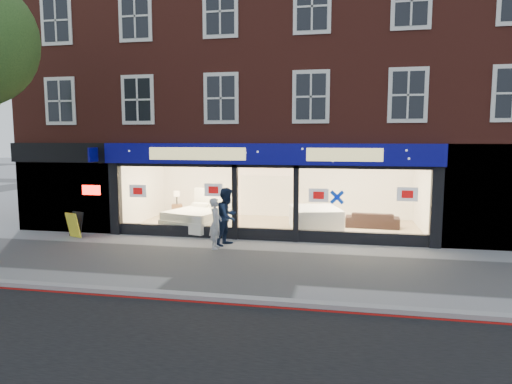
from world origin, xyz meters
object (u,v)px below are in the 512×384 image
(display_bed, at_px, (200,217))
(mattress_stack, at_px, (315,219))
(sofa, at_px, (372,220))
(pedestrian_blue, at_px, (227,217))
(pedestrian_grey, at_px, (216,223))
(a_board, at_px, (75,225))

(display_bed, xyz_separation_m, mattress_stack, (4.34, 0.36, 0.03))
(display_bed, xyz_separation_m, sofa, (6.44, 1.25, -0.09))
(display_bed, height_order, pedestrian_blue, pedestrian_blue)
(display_bed, height_order, sofa, display_bed)
(display_bed, bearing_deg, sofa, 29.41)
(sofa, xyz_separation_m, pedestrian_grey, (-5.03, -3.98, 0.41))
(mattress_stack, relative_size, pedestrian_blue, 1.30)
(display_bed, height_order, mattress_stack, display_bed)
(pedestrian_grey, xyz_separation_m, pedestrian_blue, (0.24, 0.52, 0.14))
(pedestrian_blue, bearing_deg, mattress_stack, -29.93)
(mattress_stack, bearing_deg, pedestrian_grey, -133.38)
(mattress_stack, distance_m, pedestrian_blue, 3.75)
(mattress_stack, bearing_deg, display_bed, -175.23)
(mattress_stack, distance_m, sofa, 2.28)
(mattress_stack, height_order, pedestrian_blue, pedestrian_blue)
(display_bed, height_order, pedestrian_grey, pedestrian_grey)
(sofa, bearing_deg, pedestrian_grey, 41.44)
(a_board, bearing_deg, mattress_stack, 37.50)
(mattress_stack, height_order, a_board, mattress_stack)
(pedestrian_grey, distance_m, pedestrian_blue, 0.59)
(a_board, xyz_separation_m, pedestrian_grey, (5.33, -0.64, 0.35))
(display_bed, xyz_separation_m, a_board, (-3.92, -2.10, -0.03))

